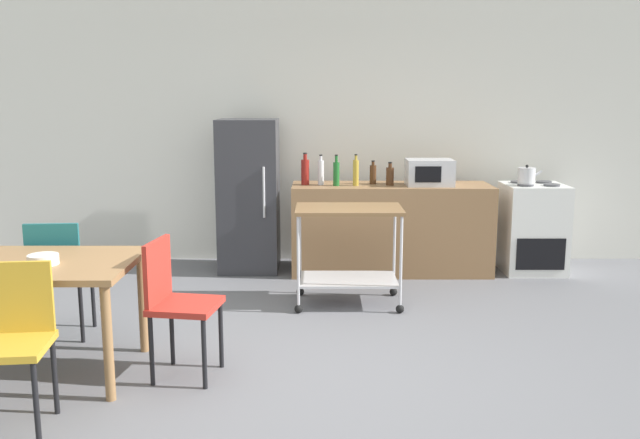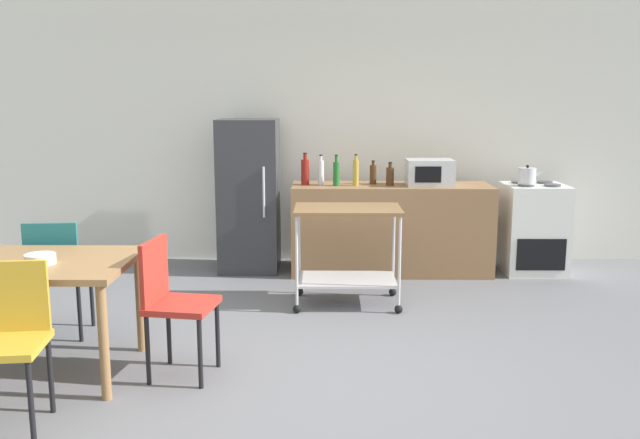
{
  "view_description": "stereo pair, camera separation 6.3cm",
  "coord_description": "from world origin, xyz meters",
  "px_view_note": "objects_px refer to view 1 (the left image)",
  "views": [
    {
      "loc": [
        0.18,
        -4.11,
        1.78
      ],
      "look_at": [
        0.19,
        1.2,
        0.8
      ],
      "focal_mm": 37.73,
      "sensor_mm": 36.0,
      "label": 1
    },
    {
      "loc": [
        0.24,
        -4.11,
        1.78
      ],
      "look_at": [
        0.19,
        1.2,
        0.8
      ],
      "focal_mm": 37.73,
      "sensor_mm": 36.0,
      "label": 2
    }
  ],
  "objects_px": {
    "chair_teal": "(57,271)",
    "kettle": "(525,176)",
    "refrigerator": "(247,196)",
    "bottle_soda": "(319,172)",
    "bottle_vinegar": "(371,174)",
    "bottle_olive_oil": "(304,171)",
    "chair_red": "(174,298)",
    "chair_mustard": "(11,334)",
    "bottle_sesame_oil": "(388,176)",
    "bottle_hot_sauce": "(335,173)",
    "fruit_bowl": "(41,260)",
    "bottle_sparkling_water": "(354,172)",
    "dining_table": "(13,274)",
    "microwave": "(428,172)",
    "stove_oven": "(531,228)",
    "kitchen_cart": "(347,239)"
  },
  "relations": [
    {
      "from": "chair_teal",
      "to": "kettle",
      "type": "bearing_deg",
      "value": -159.56
    },
    {
      "from": "chair_mustard",
      "to": "bottle_soda",
      "type": "bearing_deg",
      "value": 57.01
    },
    {
      "from": "refrigerator",
      "to": "bottle_olive_oil",
      "type": "relative_size",
      "value": 4.83
    },
    {
      "from": "chair_red",
      "to": "microwave",
      "type": "relative_size",
      "value": 1.93
    },
    {
      "from": "bottle_olive_oil",
      "to": "bottle_sparkling_water",
      "type": "distance_m",
      "value": 0.51
    },
    {
      "from": "bottle_vinegar",
      "to": "bottle_soda",
      "type": "bearing_deg",
      "value": -173.64
    },
    {
      "from": "chair_red",
      "to": "bottle_vinegar",
      "type": "xyz_separation_m",
      "value": [
        1.45,
        2.67,
        0.48
      ]
    },
    {
      "from": "bottle_sparkling_water",
      "to": "fruit_bowl",
      "type": "height_order",
      "value": "bottle_sparkling_water"
    },
    {
      "from": "bottle_hot_sauce",
      "to": "fruit_bowl",
      "type": "distance_m",
      "value": 3.21
    },
    {
      "from": "bottle_sparkling_water",
      "to": "dining_table",
      "type": "bearing_deg",
      "value": -132.3
    },
    {
      "from": "chair_mustard",
      "to": "kitchen_cart",
      "type": "height_order",
      "value": "chair_mustard"
    },
    {
      "from": "stove_oven",
      "to": "kettle",
      "type": "height_order",
      "value": "kettle"
    },
    {
      "from": "chair_teal",
      "to": "bottle_soda",
      "type": "relative_size",
      "value": 2.94
    },
    {
      "from": "chair_mustard",
      "to": "chair_teal",
      "type": "xyz_separation_m",
      "value": [
        -0.26,
        1.34,
        0.0
      ]
    },
    {
      "from": "bottle_sesame_oil",
      "to": "bottle_hot_sauce",
      "type": "bearing_deg",
      "value": -175.91
    },
    {
      "from": "stove_oven",
      "to": "microwave",
      "type": "bearing_deg",
      "value": -176.03
    },
    {
      "from": "stove_oven",
      "to": "bottle_sparkling_water",
      "type": "xyz_separation_m",
      "value": [
        -1.82,
        -0.1,
        0.58
      ]
    },
    {
      "from": "chair_mustard",
      "to": "bottle_sparkling_water",
      "type": "distance_m",
      "value": 3.81
    },
    {
      "from": "bottle_vinegar",
      "to": "fruit_bowl",
      "type": "xyz_separation_m",
      "value": [
        -2.25,
        -2.72,
        -0.22
      ]
    },
    {
      "from": "fruit_bowl",
      "to": "refrigerator",
      "type": "bearing_deg",
      "value": 70.41
    },
    {
      "from": "stove_oven",
      "to": "kettle",
      "type": "distance_m",
      "value": 0.57
    },
    {
      "from": "chair_red",
      "to": "chair_mustard",
      "type": "xyz_separation_m",
      "value": [
        -0.74,
        -0.66,
        0.0
      ]
    },
    {
      "from": "chair_mustard",
      "to": "bottle_soda",
      "type": "height_order",
      "value": "bottle_soda"
    },
    {
      "from": "kitchen_cart",
      "to": "bottle_vinegar",
      "type": "bearing_deg",
      "value": 75.88
    },
    {
      "from": "bottle_hot_sauce",
      "to": "bottle_sesame_oil",
      "type": "distance_m",
      "value": 0.54
    },
    {
      "from": "microwave",
      "to": "fruit_bowl",
      "type": "relative_size",
      "value": 2.46
    },
    {
      "from": "stove_oven",
      "to": "bottle_soda",
      "type": "xyz_separation_m",
      "value": [
        -2.16,
        -0.03,
        0.58
      ]
    },
    {
      "from": "dining_table",
      "to": "bottle_soda",
      "type": "distance_m",
      "value": 3.25
    },
    {
      "from": "chair_red",
      "to": "bottle_olive_oil",
      "type": "bearing_deg",
      "value": -7.22
    },
    {
      "from": "chair_teal",
      "to": "fruit_bowl",
      "type": "bearing_deg",
      "value": 100.74
    },
    {
      "from": "refrigerator",
      "to": "bottle_olive_oil",
      "type": "bearing_deg",
      "value": -10.04
    },
    {
      "from": "bottle_sesame_oil",
      "to": "chair_red",
      "type": "bearing_deg",
      "value": -122.07
    },
    {
      "from": "stove_oven",
      "to": "chair_teal",
      "type": "bearing_deg",
      "value": -154.43
    },
    {
      "from": "refrigerator",
      "to": "kitchen_cart",
      "type": "distance_m",
      "value": 1.56
    },
    {
      "from": "bottle_olive_oil",
      "to": "dining_table",
      "type": "bearing_deg",
      "value": -124.57
    },
    {
      "from": "dining_table",
      "to": "kettle",
      "type": "relative_size",
      "value": 6.26
    },
    {
      "from": "refrigerator",
      "to": "bottle_hot_sauce",
      "type": "distance_m",
      "value": 0.94
    },
    {
      "from": "refrigerator",
      "to": "bottle_olive_oil",
      "type": "distance_m",
      "value": 0.64
    },
    {
      "from": "bottle_soda",
      "to": "kettle",
      "type": "xyz_separation_m",
      "value": [
        2.04,
        -0.07,
        -0.03
      ]
    },
    {
      "from": "refrigerator",
      "to": "microwave",
      "type": "bearing_deg",
      "value": -4.91
    },
    {
      "from": "dining_table",
      "to": "bottle_vinegar",
      "type": "xyz_separation_m",
      "value": [
        2.47,
        2.64,
        0.33
      ]
    },
    {
      "from": "chair_red",
      "to": "bottle_sparkling_water",
      "type": "height_order",
      "value": "bottle_sparkling_water"
    },
    {
      "from": "refrigerator",
      "to": "bottle_vinegar",
      "type": "bearing_deg",
      "value": -2.16
    },
    {
      "from": "refrigerator",
      "to": "bottle_olive_oil",
      "type": "xyz_separation_m",
      "value": [
        0.58,
        -0.1,
        0.26
      ]
    },
    {
      "from": "refrigerator",
      "to": "bottle_soda",
      "type": "xyz_separation_m",
      "value": [
        0.74,
        -0.11,
        0.25
      ]
    },
    {
      "from": "bottle_vinegar",
      "to": "chair_red",
      "type": "bearing_deg",
      "value": -118.5
    },
    {
      "from": "kitchen_cart",
      "to": "bottle_sparkling_water",
      "type": "xyz_separation_m",
      "value": [
        0.11,
        1.03,
        0.46
      ]
    },
    {
      "from": "bottle_hot_sauce",
      "to": "bottle_sparkling_water",
      "type": "distance_m",
      "value": 0.19
    },
    {
      "from": "kitchen_cart",
      "to": "bottle_vinegar",
      "type": "xyz_separation_m",
      "value": [
        0.29,
        1.16,
        0.43
      ]
    },
    {
      "from": "bottle_sparkling_water",
      "to": "chair_mustard",
      "type": "bearing_deg",
      "value": -122.12
    }
  ]
}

